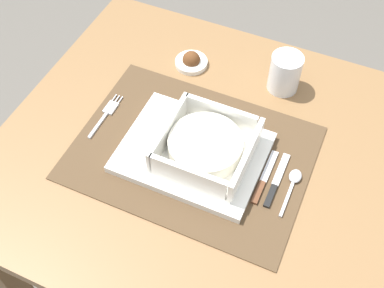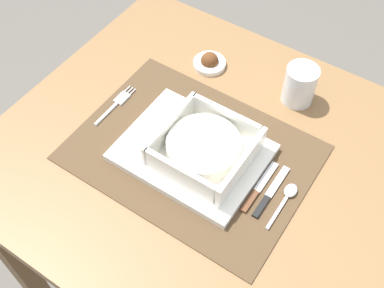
{
  "view_description": "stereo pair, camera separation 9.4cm",
  "coord_description": "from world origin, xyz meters",
  "px_view_note": "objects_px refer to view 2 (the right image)",
  "views": [
    {
      "loc": [
        0.2,
        -0.53,
        1.52
      ],
      "look_at": [
        -0.03,
        -0.02,
        0.77
      ],
      "focal_mm": 44.68,
      "sensor_mm": 36.0,
      "label": 1
    },
    {
      "loc": [
        0.28,
        -0.49,
        1.52
      ],
      "look_at": [
        -0.03,
        -0.02,
        0.77
      ],
      "focal_mm": 44.68,
      "sensor_mm": 36.0,
      "label": 2
    }
  ],
  "objects_px": {
    "dining_table": "(208,183)",
    "butter_knife": "(269,195)",
    "drinking_glass": "(300,86)",
    "condiment_saucer": "(210,62)",
    "porridge_bowl": "(205,149)",
    "fork": "(118,103)",
    "spoon": "(288,195)",
    "bread_knife": "(257,190)"
  },
  "relations": [
    {
      "from": "bread_knife",
      "to": "condiment_saucer",
      "type": "relative_size",
      "value": 1.72
    },
    {
      "from": "spoon",
      "to": "drinking_glass",
      "type": "xyz_separation_m",
      "value": [
        -0.1,
        0.24,
        0.03
      ]
    },
    {
      "from": "spoon",
      "to": "bread_knife",
      "type": "xyz_separation_m",
      "value": [
        -0.05,
        -0.02,
        -0.0
      ]
    },
    {
      "from": "porridge_bowl",
      "to": "spoon",
      "type": "height_order",
      "value": "porridge_bowl"
    },
    {
      "from": "drinking_glass",
      "to": "condiment_saucer",
      "type": "height_order",
      "value": "drinking_glass"
    },
    {
      "from": "dining_table",
      "to": "fork",
      "type": "distance_m",
      "value": 0.27
    },
    {
      "from": "butter_knife",
      "to": "drinking_glass",
      "type": "bearing_deg",
      "value": 103.46
    },
    {
      "from": "fork",
      "to": "bread_knife",
      "type": "xyz_separation_m",
      "value": [
        0.36,
        -0.03,
        0.0
      ]
    },
    {
      "from": "bread_knife",
      "to": "drinking_glass",
      "type": "height_order",
      "value": "drinking_glass"
    },
    {
      "from": "drinking_glass",
      "to": "condiment_saucer",
      "type": "xyz_separation_m",
      "value": [
        -0.22,
        -0.02,
        -0.03
      ]
    },
    {
      "from": "fork",
      "to": "condiment_saucer",
      "type": "xyz_separation_m",
      "value": [
        0.1,
        0.21,
        0.01
      ]
    },
    {
      "from": "spoon",
      "to": "bread_knife",
      "type": "distance_m",
      "value": 0.06
    },
    {
      "from": "bread_knife",
      "to": "fork",
      "type": "bearing_deg",
      "value": -179.91
    },
    {
      "from": "porridge_bowl",
      "to": "bread_knife",
      "type": "xyz_separation_m",
      "value": [
        0.12,
        -0.0,
        -0.04
      ]
    },
    {
      "from": "bread_knife",
      "to": "butter_knife",
      "type": "bearing_deg",
      "value": 10.54
    },
    {
      "from": "porridge_bowl",
      "to": "drinking_glass",
      "type": "xyz_separation_m",
      "value": [
        0.08,
        0.26,
        -0.0
      ]
    },
    {
      "from": "butter_knife",
      "to": "bread_knife",
      "type": "height_order",
      "value": "same"
    },
    {
      "from": "dining_table",
      "to": "porridge_bowl",
      "type": "distance_m",
      "value": 0.16
    },
    {
      "from": "spoon",
      "to": "condiment_saucer",
      "type": "relative_size",
      "value": 1.46
    },
    {
      "from": "spoon",
      "to": "butter_knife",
      "type": "distance_m",
      "value": 0.04
    },
    {
      "from": "dining_table",
      "to": "porridge_bowl",
      "type": "height_order",
      "value": "porridge_bowl"
    },
    {
      "from": "porridge_bowl",
      "to": "fork",
      "type": "bearing_deg",
      "value": 174.21
    },
    {
      "from": "dining_table",
      "to": "porridge_bowl",
      "type": "xyz_separation_m",
      "value": [
        0.0,
        -0.02,
        0.16
      ]
    },
    {
      "from": "porridge_bowl",
      "to": "condiment_saucer",
      "type": "height_order",
      "value": "porridge_bowl"
    },
    {
      "from": "condiment_saucer",
      "to": "porridge_bowl",
      "type": "bearing_deg",
      "value": -59.76
    },
    {
      "from": "butter_knife",
      "to": "drinking_glass",
      "type": "distance_m",
      "value": 0.27
    },
    {
      "from": "porridge_bowl",
      "to": "dining_table",
      "type": "bearing_deg",
      "value": 97.15
    },
    {
      "from": "spoon",
      "to": "drinking_glass",
      "type": "relative_size",
      "value": 1.25
    },
    {
      "from": "dining_table",
      "to": "drinking_glass",
      "type": "height_order",
      "value": "drinking_glass"
    },
    {
      "from": "dining_table",
      "to": "butter_knife",
      "type": "xyz_separation_m",
      "value": [
        0.15,
        -0.02,
        0.12
      ]
    },
    {
      "from": "dining_table",
      "to": "spoon",
      "type": "relative_size",
      "value": 7.74
    },
    {
      "from": "butter_knife",
      "to": "condiment_saucer",
      "type": "distance_m",
      "value": 0.37
    },
    {
      "from": "spoon",
      "to": "condiment_saucer",
      "type": "distance_m",
      "value": 0.38
    },
    {
      "from": "fork",
      "to": "spoon",
      "type": "distance_m",
      "value": 0.42
    },
    {
      "from": "butter_knife",
      "to": "dining_table",
      "type": "bearing_deg",
      "value": 169.7
    },
    {
      "from": "porridge_bowl",
      "to": "condiment_saucer",
      "type": "relative_size",
      "value": 2.28
    },
    {
      "from": "butter_knife",
      "to": "drinking_glass",
      "type": "relative_size",
      "value": 1.48
    },
    {
      "from": "drinking_glass",
      "to": "condiment_saucer",
      "type": "distance_m",
      "value": 0.22
    },
    {
      "from": "porridge_bowl",
      "to": "drinking_glass",
      "type": "distance_m",
      "value": 0.27
    },
    {
      "from": "butter_knife",
      "to": "porridge_bowl",
      "type": "bearing_deg",
      "value": 179.05
    },
    {
      "from": "drinking_glass",
      "to": "dining_table",
      "type": "bearing_deg",
      "value": -109.25
    },
    {
      "from": "porridge_bowl",
      "to": "fork",
      "type": "relative_size",
      "value": 1.34
    }
  ]
}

